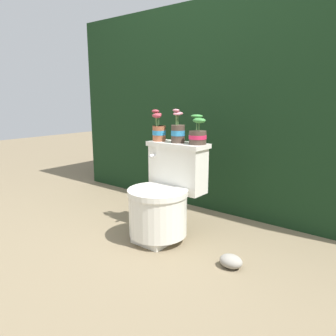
{
  "coord_description": "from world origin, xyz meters",
  "views": [
    {
      "loc": [
        1.38,
        -1.52,
        0.94
      ],
      "look_at": [
        0.05,
        0.14,
        0.48
      ],
      "focal_mm": 35.0,
      "sensor_mm": 36.0,
      "label": 1
    }
  ],
  "objects_px": {
    "toilet": "(164,198)",
    "potted_plant_middle": "(198,134)",
    "garden_stone": "(231,261)",
    "potted_plant_left": "(159,130)",
    "potted_plant_midleft": "(178,131)"
  },
  "relations": [
    {
      "from": "potted_plant_left",
      "to": "potted_plant_middle",
      "type": "xyz_separation_m",
      "value": [
        0.31,
        0.03,
        -0.01
      ]
    },
    {
      "from": "potted_plant_midleft",
      "to": "garden_stone",
      "type": "distance_m",
      "value": 0.91
    },
    {
      "from": "potted_plant_middle",
      "to": "potted_plant_left",
      "type": "bearing_deg",
      "value": -173.93
    },
    {
      "from": "potted_plant_left",
      "to": "potted_plant_middle",
      "type": "bearing_deg",
      "value": 6.07
    },
    {
      "from": "potted_plant_midleft",
      "to": "potted_plant_left",
      "type": "bearing_deg",
      "value": -174.31
    },
    {
      "from": "garden_stone",
      "to": "potted_plant_middle",
      "type": "bearing_deg",
      "value": 148.55
    },
    {
      "from": "garden_stone",
      "to": "potted_plant_left",
      "type": "bearing_deg",
      "value": 163.16
    },
    {
      "from": "toilet",
      "to": "potted_plant_midleft",
      "type": "bearing_deg",
      "value": 90.1
    },
    {
      "from": "potted_plant_midleft",
      "to": "potted_plant_middle",
      "type": "bearing_deg",
      "value": 6.47
    },
    {
      "from": "toilet",
      "to": "potted_plant_left",
      "type": "xyz_separation_m",
      "value": [
        -0.16,
        0.13,
        0.44
      ]
    },
    {
      "from": "toilet",
      "to": "potted_plant_middle",
      "type": "height_order",
      "value": "potted_plant_middle"
    },
    {
      "from": "potted_plant_left",
      "to": "garden_stone",
      "type": "relative_size",
      "value": 1.63
    },
    {
      "from": "potted_plant_left",
      "to": "toilet",
      "type": "bearing_deg",
      "value": -39.97
    },
    {
      "from": "garden_stone",
      "to": "toilet",
      "type": "bearing_deg",
      "value": 171.42
    },
    {
      "from": "potted_plant_middle",
      "to": "garden_stone",
      "type": "relative_size",
      "value": 1.42
    }
  ]
}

